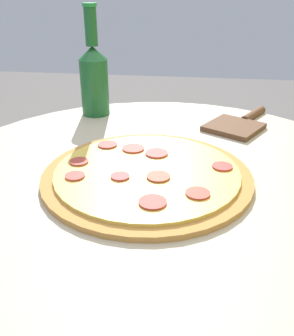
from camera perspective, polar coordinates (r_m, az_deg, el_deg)
The scene contains 4 objects.
table at distance 0.78m, azimuth 1.85°, elevation -12.43°, with size 0.90×0.90×0.76m.
pizza at distance 0.67m, azimuth -0.02°, elevation -0.93°, with size 0.37×0.37×0.02m.
beer_bottle at distance 0.98m, azimuth -8.08°, elevation 13.68°, with size 0.07×0.07×0.27m.
pizza_paddle at distance 0.93m, azimuth 13.80°, elevation 6.54°, with size 0.23×0.17×0.02m.
Camera 1 is at (0.60, 0.05, 1.08)m, focal length 40.00 mm.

